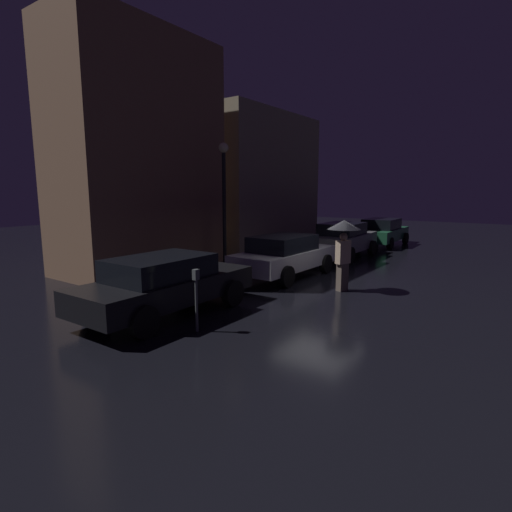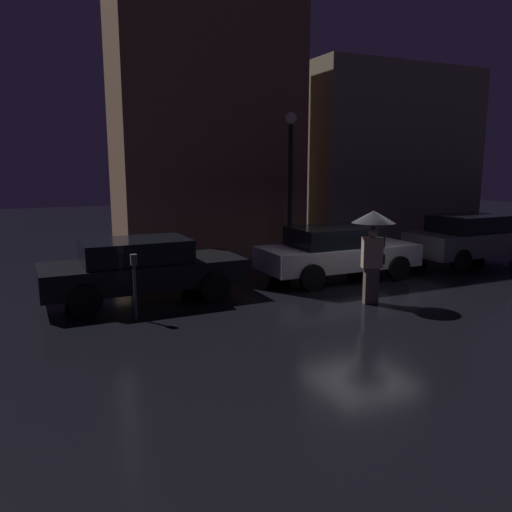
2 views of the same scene
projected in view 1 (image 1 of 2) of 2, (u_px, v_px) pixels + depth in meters
ground_plane at (318, 282)px, 13.08m from camera, size 60.00×60.00×0.00m
building_facade_left at (140, 155)px, 14.69m from camera, size 6.15×3.00×8.52m
building_facade_right at (260, 181)px, 21.01m from camera, size 7.41×3.00×6.87m
parked_car_black at (165, 283)px, 9.56m from camera, size 4.60×1.99×1.42m
parked_car_white at (285, 255)px, 13.76m from camera, size 4.41×1.98×1.44m
parked_car_grey at (343, 239)px, 17.88m from camera, size 4.30×1.96×1.54m
parked_car_green at (382, 231)px, 21.85m from camera, size 4.54×1.98×1.45m
pedestrian_with_umbrella at (344, 237)px, 11.64m from camera, size 0.97×0.97×2.10m
parking_meter at (196, 294)px, 8.32m from camera, size 0.12×0.10×1.34m
street_lamp_near at (224, 188)px, 14.98m from camera, size 0.37×0.37×4.71m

